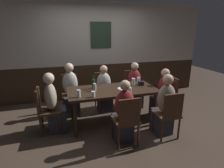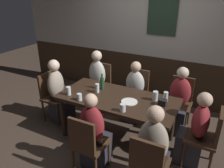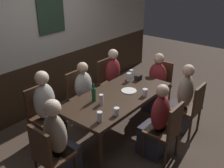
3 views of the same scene
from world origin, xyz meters
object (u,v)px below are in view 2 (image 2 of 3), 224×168
object	(u,v)px
dining_table	(117,102)
pint_glass_pale	(69,91)
chair_mid_near	(87,143)
chair_right_far	(180,100)
beer_bottle_green	(102,83)
chair_head_east	(208,136)
chair_head_west	(52,94)
tumbler_water	(166,97)
person_left_far	(96,85)
plate_white_large	(129,102)
chair_mid_far	(137,91)
person_head_west	(59,96)
person_mid_far	(134,96)
person_head_east	(194,135)
pint_glass_stout	(123,108)
chair_right_near	(148,165)
chair_left_far	(100,83)
highball_clear	(97,89)
person_mid_near	(94,137)
condiment_caddy	(162,102)
beer_glass_half	(155,96)
person_right_far	(178,105)
beer_glass_tall	(79,97)
person_right_near	(153,156)

from	to	relation	value
dining_table	pint_glass_pale	size ratio (longest dim) A/B	13.31
chair_mid_near	pint_glass_pale	world-z (taller)	chair_mid_near
chair_right_far	beer_bottle_green	world-z (taller)	beer_bottle_green
pint_glass_pale	chair_head_east	bearing A→B (deg)	7.38
chair_head_west	beer_bottle_green	distance (m)	1.03
chair_head_east	tumbler_water	bearing A→B (deg)	160.70
person_left_far	plate_white_large	world-z (taller)	person_left_far
chair_mid_far	person_head_west	xyz separation A→B (m)	(-1.15, -0.84, -0.01)
chair_mid_near	person_mid_far	size ratio (longest dim) A/B	0.80
person_mid_far	person_head_east	xyz separation A→B (m)	(1.15, -0.67, -0.00)
person_mid_far	pint_glass_stout	size ratio (longest dim) A/B	10.07
dining_table	person_mid_far	distance (m)	0.70
chair_right_near	chair_left_far	bearing A→B (deg)	133.22
chair_right_near	person_mid_far	xyz separation A→B (m)	(-0.79, 1.51, -0.04)
chair_mid_far	chair_head_east	size ratio (longest dim) A/B	1.00
chair_right_far	highball_clear	distance (m)	1.44
chair_mid_far	tumbler_water	distance (m)	0.96
person_mid_near	condiment_caddy	xyz separation A→B (m)	(0.66, 0.75, 0.32)
tumbler_water	beer_glass_half	world-z (taller)	tumbler_water
chair_right_near	pint_glass_pale	size ratio (longest dim) A/B	6.55
chair_head_east	tumbler_water	size ratio (longest dim) A/B	6.12
person_right_far	beer_glass_half	bearing A→B (deg)	-117.36
chair_head_east	person_head_east	world-z (taller)	person_head_east
chair_head_west	beer_glass_tall	world-z (taller)	chair_head_west
person_mid_near	chair_head_west	bearing A→B (deg)	152.78
chair_head_east	person_mid_near	distance (m)	1.47
highball_clear	pint_glass_pale	size ratio (longest dim) A/B	1.08
chair_mid_far	tumbler_water	xyz separation A→B (m)	(0.67, -0.61, 0.31)
person_right_far	beer_glass_half	size ratio (longest dim) A/B	7.95
person_mid_near	condiment_caddy	bearing A→B (deg)	48.72
person_mid_far	tumbler_water	xyz separation A→B (m)	(0.67, -0.45, 0.35)
beer_glass_tall	tumbler_water	size ratio (longest dim) A/B	0.73
chair_head_west	condiment_caddy	distance (m)	2.00
highball_clear	person_mid_far	bearing A→B (deg)	61.52
beer_glass_tall	beer_glass_half	world-z (taller)	beer_glass_half
chair_mid_far	person_head_west	world-z (taller)	person_head_west
pint_glass_pale	condiment_caddy	size ratio (longest dim) A/B	1.22
plate_white_large	pint_glass_pale	bearing A→B (deg)	-166.99
chair_mid_far	beer_glass_half	world-z (taller)	beer_glass_half
beer_glass_tall	person_head_west	bearing A→B (deg)	154.54
chair_head_east	person_head_west	world-z (taller)	person_head_west
person_left_far	person_right_near	xyz separation A→B (m)	(1.57, -1.35, -0.01)
pint_glass_pale	person_head_east	bearing A→B (deg)	8.03
chair_left_far	chair_right_far	size ratio (longest dim) A/B	1.00
person_mid_far	tumbler_water	size ratio (longest dim) A/B	7.61
chair_mid_near	condiment_caddy	size ratio (longest dim) A/B	8.00
chair_left_far	person_mid_far	bearing A→B (deg)	-11.80
beer_glass_half	person_head_west	bearing A→B (deg)	-173.97
pint_glass_pale	dining_table	bearing A→B (deg)	20.36
chair_head_west	pint_glass_pale	distance (m)	0.73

